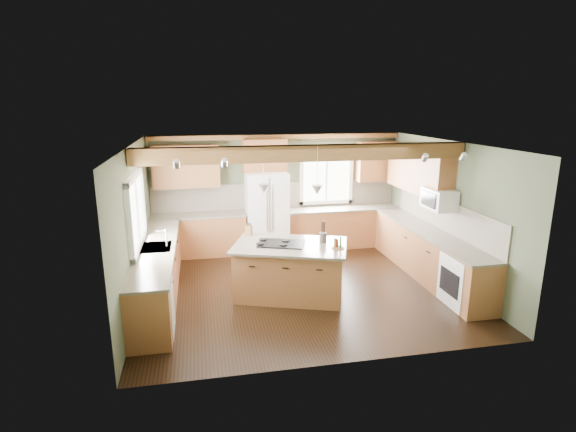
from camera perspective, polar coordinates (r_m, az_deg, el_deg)
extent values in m
plane|color=black|center=(8.29, 1.67, -9.03)|extent=(5.60, 5.60, 0.00)
plane|color=silver|center=(7.65, 1.81, 9.17)|extent=(5.60, 5.60, 0.00)
plane|color=#464D36|center=(10.26, -1.40, 3.15)|extent=(5.60, 0.00, 5.60)
plane|color=#464D36|center=(7.75, -18.87, -1.31)|extent=(0.00, 5.00, 5.00)
plane|color=#464D36|center=(8.91, 19.57, 0.60)|extent=(0.00, 5.00, 5.00)
cube|color=#563818|center=(7.40, 2.27, 7.98)|extent=(5.55, 0.26, 0.26)
cube|color=#563818|center=(10.00, -1.35, 10.03)|extent=(5.55, 0.20, 0.10)
cube|color=brown|center=(10.26, -1.39, 2.64)|extent=(5.58, 0.03, 0.58)
cube|color=brown|center=(8.97, 19.28, 0.11)|extent=(0.03, 3.70, 0.58)
cube|color=brown|center=(10.03, -11.21, -2.45)|extent=(2.02, 0.60, 0.88)
cube|color=#4B4337|center=(9.91, -11.34, 0.10)|extent=(2.06, 0.64, 0.04)
cube|color=brown|center=(10.53, 6.92, -1.47)|extent=(2.62, 0.60, 0.88)
cube|color=#4B4337|center=(10.42, 7.00, 0.97)|extent=(2.66, 0.64, 0.04)
cube|color=brown|center=(8.03, -16.20, -7.04)|extent=(0.60, 3.70, 0.88)
cube|color=#4B4337|center=(7.88, -16.43, -3.92)|extent=(0.64, 3.74, 0.04)
cube|color=brown|center=(9.04, 17.31, -4.71)|extent=(0.60, 3.70, 0.88)
cube|color=#4B4337|center=(8.90, 17.53, -1.91)|extent=(0.64, 3.74, 0.04)
cube|color=brown|center=(9.84, -12.81, 6.16)|extent=(1.40, 0.35, 0.90)
cube|color=brown|center=(9.91, -2.98, 7.72)|extent=(0.96, 0.35, 0.70)
cube|color=brown|center=(9.48, 16.23, 5.65)|extent=(0.35, 2.20, 0.90)
cube|color=brown|center=(10.62, 11.14, 6.82)|extent=(0.90, 0.35, 0.90)
cube|color=white|center=(7.74, -18.83, 0.58)|extent=(0.04, 1.60, 1.05)
cube|color=white|center=(10.45, 4.85, 4.70)|extent=(1.10, 0.04, 1.00)
cube|color=#262628|center=(7.87, -16.43, -3.88)|extent=(0.50, 0.65, 0.03)
cylinder|color=#B2B2B7|center=(7.82, -15.19, -2.82)|extent=(0.02, 0.02, 0.28)
cube|color=white|center=(6.84, -16.96, -11.03)|extent=(0.60, 0.60, 0.84)
cube|color=white|center=(8.00, 21.66, -7.67)|extent=(0.60, 0.72, 0.84)
cube|color=white|center=(8.71, 18.62, 2.06)|extent=(0.40, 0.70, 0.38)
cone|color=#B2B2B7|center=(7.51, -3.11, 3.50)|extent=(0.18, 0.18, 0.16)
cone|color=#B2B2B7|center=(7.39, 3.71, 3.32)|extent=(0.18, 0.18, 0.16)
cube|color=white|center=(9.93, -2.72, 0.40)|extent=(0.90, 0.74, 1.80)
cube|color=brown|center=(7.83, 0.26, -6.98)|extent=(2.05, 1.62, 0.88)
cube|color=#4B4337|center=(7.68, 0.27, -3.78)|extent=(2.20, 1.77, 0.04)
cube|color=black|center=(7.69, -0.83, -3.52)|extent=(0.90, 0.74, 0.02)
cube|color=brown|center=(8.20, -5.02, -1.82)|extent=(0.14, 0.13, 0.19)
cylinder|color=#3D3831|center=(7.80, 4.46, -2.72)|extent=(0.13, 0.13, 0.17)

